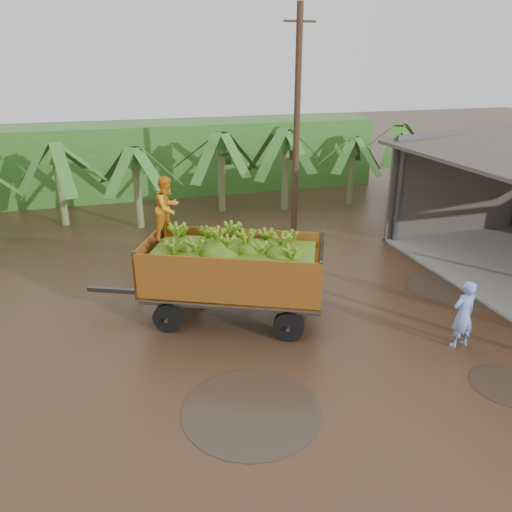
{
  "coord_description": "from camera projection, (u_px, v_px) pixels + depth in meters",
  "views": [
    {
      "loc": [
        -5.16,
        -10.3,
        6.77
      ],
      "look_at": [
        -1.41,
        2.13,
        1.55
      ],
      "focal_mm": 35.0,
      "sensor_mm": 36.0,
      "label": 1
    }
  ],
  "objects": [
    {
      "name": "ground",
      "position": [
        331.0,
        334.0,
        13.06
      ],
      "size": [
        100.0,
        100.0,
        0.0
      ],
      "primitive_type": "plane",
      "color": "black",
      "rests_on": "ground"
    },
    {
      "name": "hedge_north",
      "position": [
        169.0,
        158.0,
        26.06
      ],
      "size": [
        22.0,
        3.0,
        3.6
      ],
      "primitive_type": "cube",
      "color": "#2D661E",
      "rests_on": "ground"
    },
    {
      "name": "banana_trailer",
      "position": [
        232.0,
        269.0,
        13.39
      ],
      "size": [
        6.53,
        4.09,
        3.91
      ],
      "rotation": [
        0.0,
        0.0,
        -0.43
      ],
      "color": "#AC6418",
      "rests_on": "ground"
    },
    {
      "name": "man_blue",
      "position": [
        463.0,
        314.0,
        12.2
      ],
      "size": [
        0.68,
        0.47,
        1.78
      ],
      "primitive_type": "imported",
      "rotation": [
        0.0,
        0.0,
        3.22
      ],
      "color": "#7B94E1",
      "rests_on": "ground"
    },
    {
      "name": "utility_pole",
      "position": [
        297.0,
        126.0,
        18.71
      ],
      "size": [
        1.2,
        0.24,
        8.53
      ],
      "color": "#47301E",
      "rests_on": "ground"
    },
    {
      "name": "banana_plants",
      "position": [
        103.0,
        216.0,
        16.55
      ],
      "size": [
        24.2,
        20.85,
        4.35
      ],
      "color": "#2D661E",
      "rests_on": "ground"
    }
  ]
}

